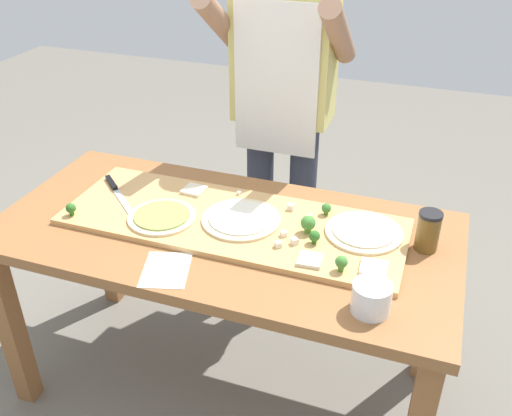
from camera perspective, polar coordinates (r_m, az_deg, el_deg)
ground_plane at (r=2.42m, az=-2.71°, el=-17.16°), size 8.00×8.00×0.00m
prep_table at (r=1.99m, az=-3.17°, el=-4.61°), size 1.57×0.76×0.75m
cutting_board at (r=1.95m, az=-2.39°, el=-1.37°), size 1.18×0.42×0.02m
chefs_knife at (r=2.17m, az=-13.97°, el=1.87°), size 0.23×0.21×0.02m
pizza_whole_cheese_artichoke at (r=1.89m, az=10.81°, el=-2.34°), size 0.26×0.26×0.02m
pizza_whole_white_garlic at (r=1.93m, az=-1.51°, el=-1.10°), size 0.27×0.27×0.02m
pizza_whole_pesto_green at (r=1.97m, az=-9.44°, el=-0.86°), size 0.23×0.23×0.02m
pizza_slice_far_right at (r=1.74m, az=5.46°, el=-5.22°), size 0.08×0.08×0.01m
pizza_slice_near_right at (r=2.11m, az=-6.26°, el=1.81°), size 0.08×0.08×0.01m
pizza_slice_near_left at (r=1.74m, az=11.77°, el=-5.92°), size 0.09×0.09×0.01m
broccoli_floret_front_mid at (r=1.86m, az=5.26°, el=-1.56°), size 0.05×0.05×0.06m
broccoli_floret_back_mid at (r=2.05m, az=-18.13°, el=-0.05°), size 0.03×0.03×0.05m
broccoli_floret_back_left at (r=1.81m, az=5.90°, el=-2.85°), size 0.04×0.04×0.05m
broccoli_floret_center_right at (r=1.70m, az=8.59°, el=-5.43°), size 0.04×0.04×0.05m
broccoli_floret_front_left at (r=1.97m, az=7.09°, el=-0.04°), size 0.03×0.03×0.04m
cheese_crumble_a at (r=1.85m, az=2.80°, el=-2.62°), size 0.03×0.03×0.02m
cheese_crumble_b at (r=1.95m, az=5.45°, el=-0.80°), size 0.02×0.02×0.01m
cheese_crumble_c at (r=2.08m, az=-1.72°, el=1.49°), size 0.02×0.02×0.01m
cheese_crumble_d at (r=1.81m, az=3.89°, el=-3.36°), size 0.03×0.03×0.02m
cheese_crumble_e at (r=1.99m, az=3.55°, el=0.10°), size 0.02×0.02×0.02m
cheese_crumble_f at (r=1.80m, az=2.23°, el=-3.69°), size 0.03×0.03×0.02m
flour_cup at (r=1.60m, az=11.50°, el=-9.01°), size 0.11×0.11×0.09m
sauce_jar at (r=1.87m, az=16.93°, el=-2.22°), size 0.07×0.07×0.13m
recipe_note at (r=1.76m, az=-9.04°, el=-6.15°), size 0.18×0.21×0.00m
cook_center at (r=2.38m, az=2.72°, el=11.14°), size 0.54×0.39×1.67m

